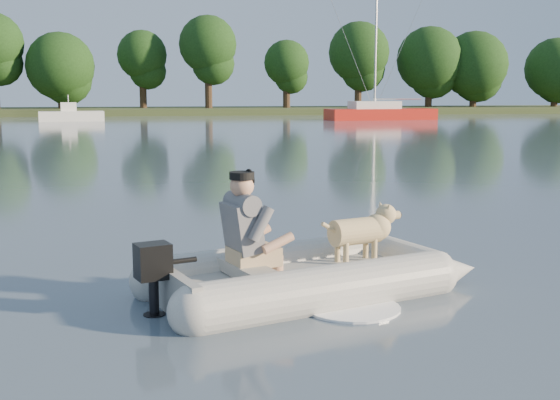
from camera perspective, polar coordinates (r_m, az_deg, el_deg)
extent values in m
plane|color=slate|center=(7.75, 2.95, -7.41)|extent=(160.00, 160.00, 0.00)
cube|color=#47512D|center=(69.28, -9.00, 7.12)|extent=(160.00, 12.00, 0.70)
cylinder|color=#332316|center=(69.06, -17.33, 7.84)|extent=(0.70, 0.70, 2.94)
sphere|color=#1F4617|center=(69.09, -17.44, 10.35)|extent=(6.27, 6.27, 6.27)
cylinder|color=#332316|center=(69.19, -11.06, 8.38)|extent=(0.70, 0.70, 3.67)
sphere|color=#1F4617|center=(69.28, -11.15, 11.50)|extent=(4.69, 4.69, 4.69)
cylinder|color=#332316|center=(67.61, -5.83, 8.75)|extent=(0.70, 0.70, 4.29)
sphere|color=#1F4617|center=(67.75, -5.89, 12.48)|extent=(5.43, 5.43, 5.43)
cylinder|color=#332316|center=(68.90, 0.53, 8.35)|extent=(0.70, 0.70, 3.21)
sphere|color=#1F4617|center=(68.96, 0.54, 11.09)|extent=(4.41, 4.41, 4.41)
cylinder|color=#332316|center=(71.27, 6.37, 8.60)|extent=(0.70, 0.70, 3.94)
sphere|color=#1F4617|center=(71.37, 6.42, 11.85)|extent=(6.03, 6.03, 6.03)
cylinder|color=#332316|center=(74.05, 11.98, 8.31)|extent=(0.70, 0.70, 3.52)
sphere|color=#1F4617|center=(74.11, 12.07, 11.10)|extent=(6.68, 6.68, 6.68)
cylinder|color=#332316|center=(75.77, 15.42, 8.08)|extent=(0.70, 0.70, 3.21)
sphere|color=#1F4617|center=(75.82, 15.52, 10.57)|extent=(6.79, 6.79, 6.79)
cylinder|color=#332316|center=(79.83, 21.40, 7.72)|extent=(0.70, 0.70, 2.96)
sphere|color=#1F4617|center=(79.86, 21.52, 9.90)|extent=(6.40, 6.40, 6.40)
cube|color=red|center=(55.13, 8.18, 6.80)|extent=(8.68, 3.33, 1.06)
cube|color=white|center=(54.90, 7.69, 7.64)|extent=(3.87, 2.25, 0.64)
cylinder|color=#A5A5AA|center=(55.03, 7.80, 12.88)|extent=(0.17, 0.17, 10.60)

